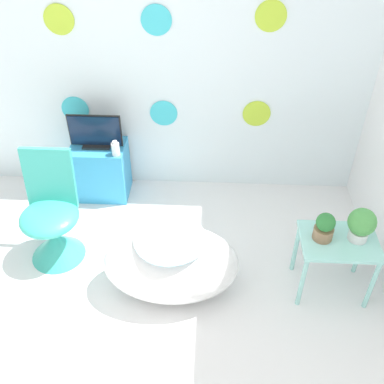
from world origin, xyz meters
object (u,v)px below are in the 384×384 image
Objects in this scene: vase at (116,149)px; chair at (53,229)px; potted_plant_left at (325,227)px; tv at (95,133)px; potted_plant_right at (361,224)px; bathtub at (171,263)px.

chair is at bearing -120.23° from vase.
vase is 1.77m from potted_plant_left.
tv is at bearing 75.66° from chair.
tv reaches higher than vase.
potted_plant_right is at bearing 1.06° from potted_plant_left.
chair is 6.60× the size of vase.
bathtub is 1.06m from potted_plant_left.
potted_plant_right is (1.24, 0.08, 0.36)m from bathtub.
tv is at bearing 147.10° from vase.
chair is at bearing 162.54° from bathtub.
vase is (0.38, 0.66, 0.29)m from chair.
potted_plant_left reaches higher than vase.
bathtub is 7.16× the size of vase.
tv is at bearing 153.25° from potted_plant_right.
potted_plant_left is (1.01, 0.07, 0.32)m from bathtub.
chair is at bearing -104.34° from tv.
vase is at bearing 150.51° from potted_plant_left.
vase is at bearing 153.93° from potted_plant_right.
tv is 3.38× the size of vase.
chair is 1.95× the size of tv.
potted_plant_right reaches higher than potted_plant_left.
vase is 0.65× the size of potted_plant_left.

